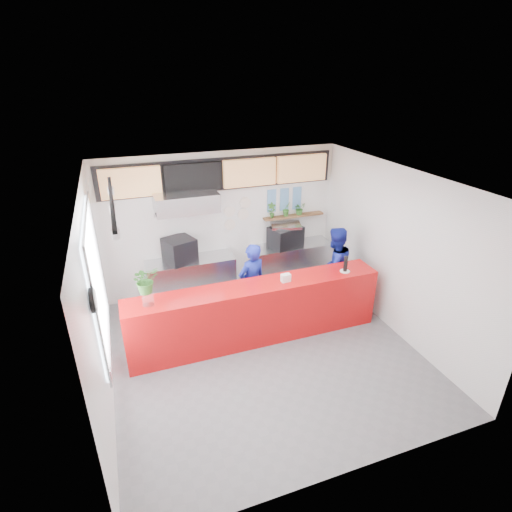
{
  "coord_description": "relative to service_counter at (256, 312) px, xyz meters",
  "views": [
    {
      "loc": [
        -2.03,
        -5.21,
        4.43
      ],
      "look_at": [
        0.1,
        0.7,
        1.5
      ],
      "focal_mm": 28.0,
      "sensor_mm": 36.0,
      "label": 1
    }
  ],
  "objects": [
    {
      "name": "wall_left",
      "position": [
        -2.5,
        -0.4,
        0.95
      ],
      "size": [
        0.0,
        5.0,
        5.0
      ],
      "primitive_type": "plane",
      "rotation": [
        1.57,
        0.0,
        1.57
      ],
      "color": "white",
      "rests_on": "ground"
    },
    {
      "name": "window_pane",
      "position": [
        -2.47,
        -0.1,
        1.15
      ],
      "size": [
        0.04,
        2.2,
        1.9
      ],
      "primitive_type": "cube",
      "color": "silver",
      "rests_on": "wall_left"
    },
    {
      "name": "photo_frame_f",
      "position": [
        1.7,
        2.08,
        1.2
      ],
      "size": [
        0.2,
        0.02,
        0.25
      ],
      "primitive_type": "cube",
      "color": "#598CBF",
      "rests_on": "wall_back"
    },
    {
      "name": "track_rail",
      "position": [
        -2.1,
        -0.4,
        2.39
      ],
      "size": [
        0.05,
        2.4,
        0.04
      ],
      "primitive_type": "cube",
      "color": "black",
      "rests_on": "ceiling"
    },
    {
      "name": "herb_shelf",
      "position": [
        1.6,
        2.0,
        0.95
      ],
      "size": [
        1.4,
        0.18,
        0.04
      ],
      "primitive_type": "cube",
      "color": "brown",
      "rests_on": "wall_back"
    },
    {
      "name": "herb_b",
      "position": [
        1.42,
        2.0,
        1.13
      ],
      "size": [
        0.22,
        0.2,
        0.32
      ],
      "primitive_type": "imported",
      "rotation": [
        0.0,
        0.0,
        0.37
      ],
      "color": "#2F6624",
      "rests_on": "herb_shelf"
    },
    {
      "name": "cream_band",
      "position": [
        0.0,
        2.09,
        2.05
      ],
      "size": [
        5.0,
        0.02,
        0.8
      ],
      "primitive_type": "cube",
      "color": "beige",
      "rests_on": "wall_back"
    },
    {
      "name": "wall_back",
      "position": [
        0.0,
        2.1,
        0.95
      ],
      "size": [
        5.0,
        0.0,
        5.0
      ],
      "primitive_type": "plane",
      "rotation": [
        1.57,
        0.0,
        0.0
      ],
      "color": "white",
      "rests_on": "ground"
    },
    {
      "name": "ceiling",
      "position": [
        0.0,
        -0.4,
        2.45
      ],
      "size": [
        5.0,
        5.0,
        0.0
      ],
      "primitive_type": "plane",
      "rotation": [
        3.14,
        0.0,
        0.0
      ],
      "color": "silver"
    },
    {
      "name": "espresso_machine",
      "position": [
        1.33,
        1.8,
        0.57
      ],
      "size": [
        0.79,
        0.66,
        0.44
      ],
      "primitive_type": "cube",
      "rotation": [
        0.0,
        0.0,
        0.28
      ],
      "color": "black",
      "rests_on": "right_bench"
    },
    {
      "name": "herb_c",
      "position": [
        1.74,
        2.0,
        1.11
      ],
      "size": [
        0.29,
        0.27,
        0.28
      ],
      "primitive_type": "imported",
      "rotation": [
        0.0,
        0.0,
        0.24
      ],
      "color": "#2F6624",
      "rests_on": "herb_shelf"
    },
    {
      "name": "dec_plate_b",
      "position": [
        0.45,
        2.07,
        1.1
      ],
      "size": [
        0.24,
        0.03,
        0.24
      ],
      "primitive_type": "cylinder",
      "rotation": [
        1.57,
        0.0,
        0.0
      ],
      "color": "silver",
      "rests_on": "wall_back"
    },
    {
      "name": "photo_frame_a",
      "position": [
        1.1,
        2.08,
        1.45
      ],
      "size": [
        0.2,
        0.02,
        0.25
      ],
      "primitive_type": "cube",
      "color": "#598CBF",
      "rests_on": "wall_back"
    },
    {
      "name": "dec_plate_d",
      "position": [
        0.5,
        2.07,
        1.35
      ],
      "size": [
        0.24,
        0.03,
        0.24
      ],
      "primitive_type": "cylinder",
      "rotation": [
        1.57,
        0.0,
        0.0
      ],
      "color": "silver",
      "rests_on": "wall_back"
    },
    {
      "name": "menu_board_mid_right",
      "position": [
        0.57,
        1.98,
        2.0
      ],
      "size": [
        1.1,
        0.1,
        0.55
      ],
      "primitive_type": "cube",
      "color": "tan",
      "rests_on": "wall_back"
    },
    {
      "name": "wall_clock_face",
      "position": [
        -2.43,
        -1.3,
        1.5
      ],
      "size": [
        0.02,
        0.26,
        0.26
      ],
      "primitive_type": "cylinder",
      "rotation": [
        0.0,
        1.57,
        0.0
      ],
      "color": "white",
      "rests_on": "wall_left"
    },
    {
      "name": "window_frame",
      "position": [
        -2.45,
        -0.1,
        1.15
      ],
      "size": [
        0.03,
        2.3,
        2.0
      ],
      "primitive_type": "cube",
      "color": "#B2B5BA",
      "rests_on": "wall_left"
    },
    {
      "name": "hood_lip",
      "position": [
        -0.8,
        1.75,
        1.4
      ],
      "size": [
        1.2,
        0.69,
        0.31
      ],
      "primitive_type": "cube",
      "rotation": [
        -0.35,
        0.0,
        0.0
      ],
      "color": "#B2B5BA",
      "rests_on": "ceiling"
    },
    {
      "name": "menu_board_far_left",
      "position": [
        -1.75,
        1.98,
        2.0
      ],
      "size": [
        1.1,
        0.1,
        0.55
      ],
      "primitive_type": "cube",
      "color": "tan",
      "rests_on": "wall_back"
    },
    {
      "name": "glass_vase",
      "position": [
        -1.8,
        -0.01,
        0.66
      ],
      "size": [
        0.22,
        0.22,
        0.22
      ],
      "primitive_type": "cylinder",
      "rotation": [
        0.0,
        0.0,
        0.26
      ],
      "color": "silver",
      "rests_on": "service_counter"
    },
    {
      "name": "photo_frame_d",
      "position": [
        1.1,
        2.08,
        1.2
      ],
      "size": [
        0.2,
        0.02,
        0.25
      ],
      "primitive_type": "cube",
      "color": "#598CBF",
      "rests_on": "wall_back"
    },
    {
      "name": "napkin_holder",
      "position": [
        0.52,
        -0.05,
        0.62
      ],
      "size": [
        0.17,
        0.11,
        0.14
      ],
      "primitive_type": "cube",
      "rotation": [
        0.0,
        0.0,
        0.06
      ],
      "color": "white",
      "rests_on": "service_counter"
    },
    {
      "name": "floor",
      "position": [
        0.0,
        -0.4,
        -0.55
      ],
      "size": [
        5.0,
        5.0,
        0.0
      ],
      "primitive_type": "plane",
      "color": "slate",
      "rests_on": "ground"
    },
    {
      "name": "photo_frame_c",
      "position": [
        1.7,
        2.08,
        1.45
      ],
      "size": [
        0.2,
        0.02,
        0.25
      ],
      "primitive_type": "cube",
      "color": "#598CBF",
      "rests_on": "wall_back"
    },
    {
      "name": "dec_plate_c",
      "position": [
        0.15,
        2.07,
        0.9
      ],
      "size": [
        0.24,
        0.03,
        0.24
      ],
      "primitive_type": "cylinder",
      "rotation": [
        1.57,
        0.0,
        0.0
      ],
      "color": "silver",
      "rests_on": "wall_back"
    },
    {
      "name": "wall_right",
      "position": [
        2.5,
        -0.4,
        0.95
      ],
      "size": [
        0.0,
        5.0,
        5.0
      ],
      "primitive_type": "plane",
      "rotation": [
        1.57,
        0.0,
        -1.57
      ],
      "color": "white",
      "rests_on": "ground"
    },
    {
      "name": "menu_board_far_right",
      "position": [
        1.73,
        1.98,
        2.0
      ],
      "size": [
        1.1,
        0.1,
        0.55
      ],
      "primitive_type": "cube",
      "color": "tan",
      "rests_on": "wall_back"
    },
    {
      "name": "soffit",
      "position": [
        0.0,
        2.06,
        2.0
      ],
      "size": [
        4.8,
        0.04,
        0.65
      ],
      "primitive_type": "cube",
      "color": "black",
      "rests_on": "wall_back"
    },
    {
      "name": "basil_vase",
      "position": [
        -1.8,
        -0.01,
        0.99
      ],
      "size": [
        0.48,
        0.45,
        0.44
      ],
      "primitive_type": "imported",
      "rotation": [
        0.0,
        0.0,
        0.31
      ],
      "color": "#2F6624",
      "rests_on": "glass_vase"
    },
    {
      "name": "photo_frame_e",
      "position": [
        1.4,
        2.08,
        1.2
      ],
      "size": [
        0.2,
        0.02,
        0.25
      ],
      "primitive_type": "cube",
      "color": "#598CBF",
      "rests_on": "wall_back"
    },
    {
      "name": "staff_center",
      "position": [
        0.11,
        0.57,
        0.26
      ],
      "size": [
        0.68,
        0.54,
        1.61
      ],
      "primitive_type": "imported",
      "rotation": [
        0.0,
        0.0,
        3.44
      ],
      "color": "navy",
      "rests_on": "ground"
    },
    {
      "name": "wall_clock_rim",
      "position": [
        -2.46,
        -1.3,
        1.5
      ],
      "size": [
        0.05,
        0.3,
        0.3
      ],
      "primitive_type": "cylinder",
      "rotation": [
        0.0,
        1.57,
        0.0
      ],
      "color": "black",
      "rests_on": "wall_left"
    },
    {
      "name": "right_bench",
      "position": [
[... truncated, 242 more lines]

